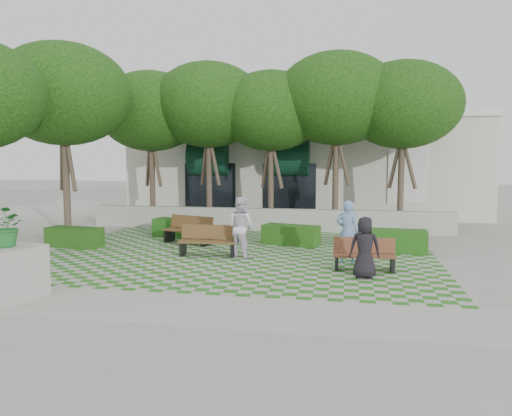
% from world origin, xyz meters
% --- Properties ---
extents(ground, '(90.00, 90.00, 0.00)m').
position_xyz_m(ground, '(0.00, 0.00, 0.00)').
color(ground, gray).
rests_on(ground, ground).
extents(lawn, '(12.00, 12.00, 0.00)m').
position_xyz_m(lawn, '(0.00, 1.00, 0.01)').
color(lawn, '#2B721E').
rests_on(lawn, ground).
extents(sidewalk_south, '(16.00, 2.00, 0.01)m').
position_xyz_m(sidewalk_south, '(0.00, -4.70, 0.01)').
color(sidewalk_south, '#9E9B93').
rests_on(sidewalk_south, ground).
extents(sidewalk_west, '(2.00, 12.00, 0.01)m').
position_xyz_m(sidewalk_west, '(-7.20, 1.00, 0.01)').
color(sidewalk_west, '#9E9B93').
rests_on(sidewalk_west, ground).
extents(retaining_wall, '(15.00, 0.36, 0.90)m').
position_xyz_m(retaining_wall, '(0.00, 6.20, 0.45)').
color(retaining_wall, '#9E9B93').
rests_on(retaining_wall, ground).
extents(bench_east, '(1.65, 0.60, 0.86)m').
position_xyz_m(bench_east, '(3.83, -0.57, 0.41)').
color(bench_east, brown).
rests_on(bench_east, ground).
extents(bench_mid, '(1.80, 0.69, 0.93)m').
position_xyz_m(bench_mid, '(-0.82, 0.60, 0.45)').
color(bench_mid, '#53391C').
rests_on(bench_mid, ground).
extents(bench_west, '(1.92, 1.19, 0.96)m').
position_xyz_m(bench_west, '(-2.11, 2.56, 0.46)').
color(bench_west, '#54371D').
rests_on(bench_west, ground).
extents(hedge_east, '(2.09, 0.92, 0.72)m').
position_xyz_m(hedge_east, '(4.80, 2.22, 0.36)').
color(hedge_east, '#1D4D14').
rests_on(hedge_east, ground).
extents(hedge_midright, '(2.05, 1.24, 0.67)m').
position_xyz_m(hedge_midright, '(1.45, 2.97, 0.34)').
color(hedge_midright, '#1F4A13').
rests_on(hedge_midright, ground).
extents(hedge_midleft, '(2.06, 1.06, 0.69)m').
position_xyz_m(hedge_midleft, '(-2.87, 3.83, 0.34)').
color(hedge_midleft, '#1A4C14').
rests_on(hedge_midleft, ground).
extents(hedge_west, '(1.96, 1.00, 0.66)m').
position_xyz_m(hedge_west, '(-5.66, 1.17, 0.33)').
color(hedge_west, '#1C4512').
rests_on(hedge_west, ground).
extents(planter_front, '(1.28, 1.28, 2.01)m').
position_xyz_m(planter_front, '(-3.61, -4.78, 0.82)').
color(planter_front, '#9E9B93').
rests_on(planter_front, ground).
extents(person_blue, '(0.73, 0.55, 1.80)m').
position_xyz_m(person_blue, '(3.38, 0.27, 0.90)').
color(person_blue, '#698FBF').
rests_on(person_blue, ground).
extents(person_dark, '(0.78, 0.53, 1.55)m').
position_xyz_m(person_dark, '(3.81, -1.46, 0.77)').
color(person_dark, black).
rests_on(person_dark, ground).
extents(person_white, '(1.09, 0.99, 1.82)m').
position_xyz_m(person_white, '(0.20, 0.57, 0.91)').
color(person_white, silver).
rests_on(person_white, ground).
extents(tree_row, '(17.70, 13.40, 7.41)m').
position_xyz_m(tree_row, '(-1.86, 5.95, 5.18)').
color(tree_row, '#47382B').
rests_on(tree_row, ground).
extents(building, '(18.00, 8.92, 5.15)m').
position_xyz_m(building, '(0.93, 14.08, 2.52)').
color(building, beige).
rests_on(building, ground).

